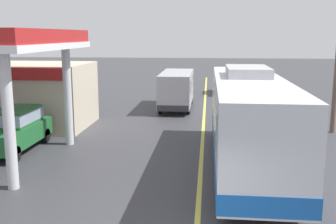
# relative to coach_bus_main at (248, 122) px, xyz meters

# --- Properties ---
(ground) EXTENTS (120.00, 120.00, 0.00)m
(ground) POSITION_rel_coach_bus_main_xyz_m (-1.73, 12.25, -1.72)
(ground) COLOR #38383D
(lane_divider_stripe) EXTENTS (0.16, 50.00, 0.01)m
(lane_divider_stripe) POSITION_rel_coach_bus_main_xyz_m (-1.73, 7.25, -1.72)
(lane_divider_stripe) COLOR #D8CC4C
(lane_divider_stripe) RESTS_ON ground
(coach_bus_main) EXTENTS (2.60, 11.04, 3.69)m
(coach_bus_main) POSITION_rel_coach_bus_main_xyz_m (0.00, 0.00, 0.00)
(coach_bus_main) COLOR silver
(coach_bus_main) RESTS_ON ground
(gas_station_roadside) EXTENTS (9.10, 11.95, 5.10)m
(gas_station_roadside) POSITION_rel_coach_bus_main_xyz_m (-11.44, 3.85, 0.91)
(gas_station_roadside) COLOR #B21E1E
(gas_station_roadside) RESTS_ON ground
(car_at_pump) EXTENTS (1.70, 4.20, 1.82)m
(car_at_pump) POSITION_rel_coach_bus_main_xyz_m (-9.72, 1.19, -0.71)
(car_at_pump) COLOR #1E602D
(car_at_pump) RESTS_ON ground
(minibus_opposing_lane) EXTENTS (2.04, 6.13, 2.44)m
(minibus_opposing_lane) POSITION_rel_coach_bus_main_xyz_m (-3.62, 11.95, -0.25)
(minibus_opposing_lane) COLOR #A5A5AD
(minibus_opposing_lane) RESTS_ON ground
(car_trailing_behind_bus) EXTENTS (1.70, 4.20, 1.82)m
(car_trailing_behind_bus) POSITION_rel_coach_bus_main_xyz_m (0.15, 19.51, -0.71)
(car_trailing_behind_bus) COLOR black
(car_trailing_behind_bus) RESTS_ON ground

